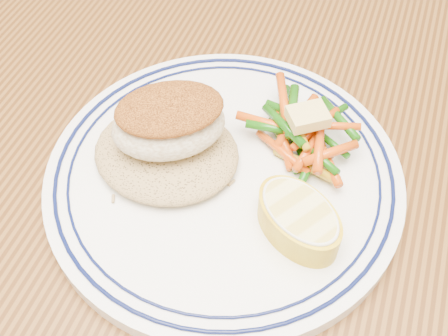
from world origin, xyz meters
TOP-DOWN VIEW (x-y plane):
  - dining_table at (0.00, 0.00)m, footprint 1.50×0.90m
  - plate at (-0.01, 0.00)m, footprint 0.28×0.28m
  - rice_pilaf at (-0.05, 0.00)m, footprint 0.12×0.10m
  - fish_fillet at (-0.05, 0.01)m, footprint 0.11×0.10m
  - vegetable_pile at (0.04, 0.05)m, footprint 0.10×0.10m
  - butter_pat at (0.04, 0.05)m, footprint 0.04×0.04m
  - lemon_wedge at (0.06, -0.03)m, footprint 0.09×0.09m

SIDE VIEW (x-z plane):
  - dining_table at x=0.00m, z-range 0.28..1.03m
  - plate at x=-0.01m, z-range 0.75..0.77m
  - rice_pilaf at x=-0.05m, z-range 0.77..0.79m
  - vegetable_pile at x=0.04m, z-range 0.76..0.79m
  - lemon_wedge at x=0.06m, z-range 0.77..0.79m
  - butter_pat at x=0.04m, z-range 0.79..0.80m
  - fish_fillet at x=-0.05m, z-range 0.78..0.82m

